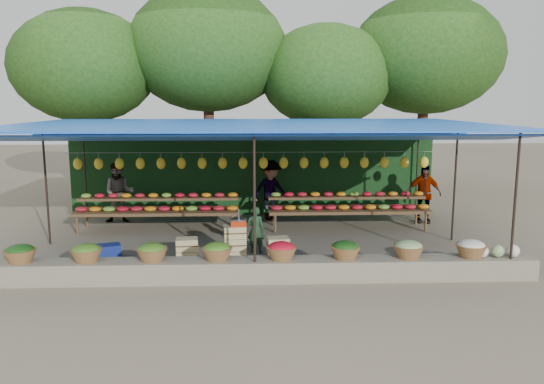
{
  "coord_description": "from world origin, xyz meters",
  "views": [
    {
      "loc": [
        -0.06,
        -12.29,
        3.31
      ],
      "look_at": [
        0.44,
        0.2,
        1.18
      ],
      "focal_mm": 35.0,
      "sensor_mm": 36.0,
      "label": 1
    }
  ],
  "objects_px": {
    "crate_counter": "(234,247)",
    "blue_crate_back": "(109,251)",
    "vendor_seated": "(256,230)",
    "weighing_scale": "(239,222)"
  },
  "relations": [
    {
      "from": "weighing_scale",
      "to": "blue_crate_back",
      "type": "distance_m",
      "value": 2.91
    },
    {
      "from": "vendor_seated",
      "to": "blue_crate_back",
      "type": "bearing_deg",
      "value": 10.78
    },
    {
      "from": "weighing_scale",
      "to": "blue_crate_back",
      "type": "xyz_separation_m",
      "value": [
        -2.8,
        0.36,
        -0.71
      ]
    },
    {
      "from": "weighing_scale",
      "to": "blue_crate_back",
      "type": "relative_size",
      "value": 0.72
    },
    {
      "from": "vendor_seated",
      "to": "blue_crate_back",
      "type": "xyz_separation_m",
      "value": [
        -3.15,
        -0.27,
        -0.38
      ]
    },
    {
      "from": "vendor_seated",
      "to": "blue_crate_back",
      "type": "relative_size",
      "value": 2.13
    },
    {
      "from": "crate_counter",
      "to": "blue_crate_back",
      "type": "height_order",
      "value": "crate_counter"
    },
    {
      "from": "crate_counter",
      "to": "weighing_scale",
      "type": "height_order",
      "value": "weighing_scale"
    },
    {
      "from": "crate_counter",
      "to": "weighing_scale",
      "type": "distance_m",
      "value": 0.55
    },
    {
      "from": "weighing_scale",
      "to": "vendor_seated",
      "type": "xyz_separation_m",
      "value": [
        0.35,
        0.63,
        -0.33
      ]
    }
  ]
}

